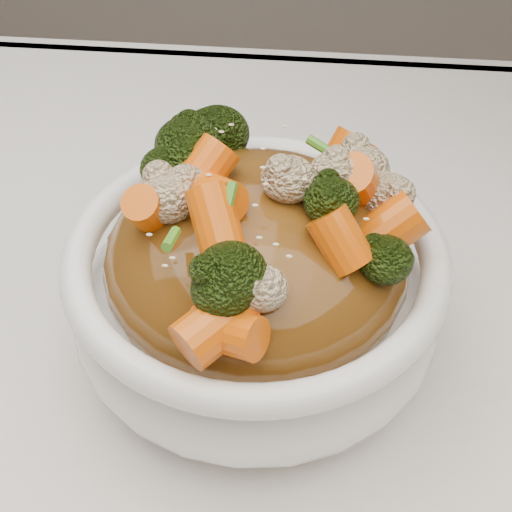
# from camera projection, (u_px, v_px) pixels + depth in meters

# --- Properties ---
(tablecloth) EXTENTS (1.20, 0.80, 0.04)m
(tablecloth) POSITION_uv_depth(u_px,v_px,m) (162.00, 423.00, 0.46)
(tablecloth) COLOR silver
(tablecloth) RESTS_ON dining_table
(bowl) EXTENTS (0.27, 0.27, 0.08)m
(bowl) POSITION_uv_depth(u_px,v_px,m) (256.00, 296.00, 0.45)
(bowl) COLOR white
(bowl) RESTS_ON tablecloth
(sauce_base) EXTENTS (0.21, 0.21, 0.09)m
(sauce_base) POSITION_uv_depth(u_px,v_px,m) (256.00, 260.00, 0.43)
(sauce_base) COLOR #5C350F
(sauce_base) RESTS_ON bowl
(carrots) EXTENTS (0.21, 0.21, 0.05)m
(carrots) POSITION_uv_depth(u_px,v_px,m) (256.00, 172.00, 0.39)
(carrots) COLOR #E55D07
(carrots) RESTS_ON sauce_base
(broccoli) EXTENTS (0.21, 0.21, 0.04)m
(broccoli) POSITION_uv_depth(u_px,v_px,m) (256.00, 174.00, 0.39)
(broccoli) COLOR black
(broccoli) RESTS_ON sauce_base
(cauliflower) EXTENTS (0.21, 0.21, 0.04)m
(cauliflower) POSITION_uv_depth(u_px,v_px,m) (256.00, 177.00, 0.39)
(cauliflower) COLOR beige
(cauliflower) RESTS_ON sauce_base
(scallions) EXTENTS (0.16, 0.16, 0.02)m
(scallions) POSITION_uv_depth(u_px,v_px,m) (256.00, 170.00, 0.39)
(scallions) COLOR #42881F
(scallions) RESTS_ON sauce_base
(sesame_seeds) EXTENTS (0.19, 0.19, 0.01)m
(sesame_seeds) POSITION_uv_depth(u_px,v_px,m) (256.00, 170.00, 0.39)
(sesame_seeds) COLOR beige
(sesame_seeds) RESTS_ON sauce_base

